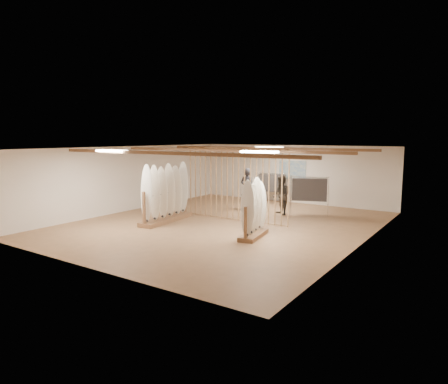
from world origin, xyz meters
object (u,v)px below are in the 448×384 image
Objects in this scene: rack_right at (254,218)px; clothing_rack_a at (272,183)px; rack_left at (166,202)px; clothing_rack_b at (310,189)px; shopper_b at (281,193)px; shopper_a at (247,186)px.

clothing_rack_a is (-2.69, 6.49, 0.34)m from rack_right.
rack_right is at bearing -9.40° from rack_left.
clothing_rack_b is (2.73, -1.93, 0.09)m from clothing_rack_a.
rack_left reaches higher than shopper_b.
rack_right reaches higher than clothing_rack_b.
rack_right is 4.99m from shopper_a.
shopper_b is at bearing 44.03° from rack_left.
shopper_b is (-0.92, 3.86, 0.30)m from rack_right.
shopper_a reaches higher than clothing_rack_b.
clothing_rack_b is (0.04, 4.55, 0.43)m from rack_right.
shopper_a is (-2.75, -0.38, -0.01)m from clothing_rack_b.
clothing_rack_b is 0.87× the size of shopper_b.
shopper_b is at bearing 93.17° from rack_right.
clothing_rack_b is 2.78m from shopper_a.
clothing_rack_a is at bearing 163.01° from shopper_b.
clothing_rack_a is at bearing 72.61° from rack_left.
shopper_a is 1.13× the size of shopper_b.
shopper_a is at bearing 167.83° from clothing_rack_b.
rack_right and shopper_b have the same top height.
shopper_b is (1.77, -2.62, -0.04)m from clothing_rack_a.
shopper_a reaches higher than shopper_b.
rack_right is 1.14× the size of clothing_rack_b.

